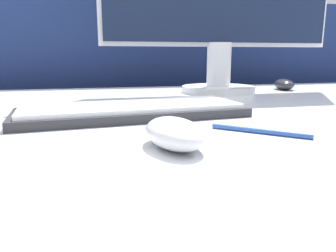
{
  "coord_description": "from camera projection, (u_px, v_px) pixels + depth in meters",
  "views": [
    {
      "loc": [
        -0.15,
        -0.63,
        0.88
      ],
      "look_at": [
        -0.05,
        -0.22,
        0.79
      ],
      "focal_mm": 35.0,
      "sensor_mm": 36.0,
      "label": 1
    }
  ],
  "objects": [
    {
      "name": "partition_panel",
      "position": [
        130.0,
        138.0,
        1.34
      ],
      "size": [
        5.0,
        0.03,
        1.1
      ],
      "color": "navy",
      "rests_on": "ground_plane"
    },
    {
      "name": "computer_mouse_near",
      "position": [
        174.0,
        133.0,
        0.4
      ],
      "size": [
        0.08,
        0.12,
        0.04
      ],
      "rotation": [
        0.0,
        0.0,
        0.18
      ],
      "color": "silver",
      "rests_on": "desk"
    },
    {
      "name": "keyboard",
      "position": [
        133.0,
        111.0,
        0.6
      ],
      "size": [
        0.43,
        0.19,
        0.02
      ],
      "rotation": [
        0.0,
        0.0,
        0.1
      ],
      "color": "#28282D",
      "rests_on": "desk"
    },
    {
      "name": "computer_mouse_far",
      "position": [
        284.0,
        84.0,
        1.08
      ],
      "size": [
        0.08,
        0.12,
        0.03
      ],
      "rotation": [
        0.0,
        0.0,
        -0.26
      ],
      "color": "#232328",
      "rests_on": "desk"
    },
    {
      "name": "pen",
      "position": [
        260.0,
        131.0,
        0.47
      ],
      "size": [
        0.11,
        0.1,
        0.01
      ],
      "rotation": [
        0.0,
        0.0,
        -0.75
      ],
      "color": "#284C9E",
      "rests_on": "desk"
    }
  ]
}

